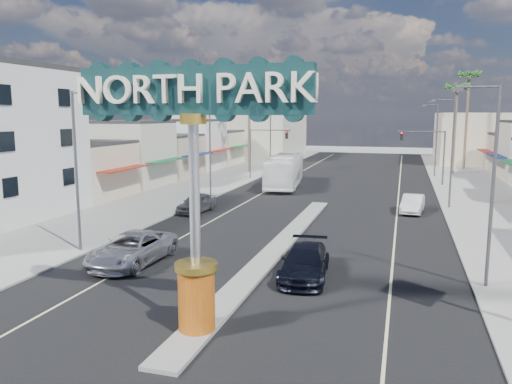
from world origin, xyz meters
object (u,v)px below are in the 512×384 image
Objects in this scene: streetlight_r_far at (435,136)px; suv_right at (305,262)px; city_bus at (285,171)px; palm_right_mid at (457,92)px; car_parked_right at (413,204)px; streetlight_l_far at (272,134)px; palm_right_far at (469,80)px; traffic_signal_left at (265,144)px; suv_left at (132,249)px; traffic_signal_right at (427,147)px; car_parked_left at (197,203)px; streetlight_l_mid at (212,143)px; streetlight_r_near at (489,176)px; streetlight_r_mid at (450,148)px; streetlight_l_near at (78,163)px; gateway_sign at (194,168)px; palm_left_far at (249,85)px.

streetlight_r_far reaches higher than suv_right.
palm_right_mid is at bearing 36.46° from city_bus.
suv_right is 18.98m from car_parked_right.
car_parked_right is (-5.34, -28.59, -9.88)m from palm_right_mid.
city_bus is (-13.10, 11.26, 1.02)m from car_parked_right.
streetlight_l_far is 0.64× the size of palm_right_far.
traffic_signal_left is at bearing 103.72° from suv_right.
city_bus is at bearing 90.01° from suv_left.
car_parked_right is (16.84, -16.59, -3.55)m from traffic_signal_left.
car_parked_left is (-18.05, -21.35, -3.52)m from traffic_signal_right.
streetlight_r_far reaches higher than suv_left.
streetlight_r_far is 2.04× the size of car_parked_left.
streetlight_l_mid reaches higher than car_parked_right.
streetlight_l_mid is 1.00× the size of streetlight_l_far.
streetlight_r_far is at bearing 33.26° from city_bus.
car_parked_left is (-19.29, 12.64, -4.31)m from streetlight_r_near.
streetlight_r_mid reaches higher than traffic_signal_right.
streetlight_l_mid reaches higher than suv_left.
streetlight_l_near is at bearing -106.63° from city_bus.
streetlight_r_near reaches higher than suv_left.
streetlight_r_near is 2.05× the size of car_parked_right.
palm_right_mid is at bearing 57.31° from streetlight_r_far.
streetlight_r_mid is at bearing -90.00° from streetlight_r_far.
traffic_signal_right is 0.43× the size of palm_right_far.
palm_right_far reaches higher than streetlight_r_near.
suv_left is (-21.55, -53.21, -11.57)m from palm_right_far.
streetlight_l_far is 1.00× the size of streetlight_r_mid.
gateway_sign is 1.02× the size of streetlight_r_far.
streetlight_l_mid is 41.53m from palm_right_far.
car_parked_left is 16.42m from city_bus.
traffic_signal_right is 0.46× the size of palm_left_far.
gateway_sign reaches higher than streetlight_l_mid.
streetlight_r_near is 17.55m from suv_left.
palm_left_far is at bearing 164.85° from traffic_signal_right.
suv_left is 14.04m from car_parked_left.
streetlight_l_far is 43.59m from suv_left.
traffic_signal_right is 1.14× the size of suv_right.
palm_left_far is 2.99× the size of car_parked_right.
palm_right_mid reaches higher than car_parked_right.
streetlight_r_mid is 33.14m from palm_right_far.
traffic_signal_right is at bearing 74.32° from suv_right.
streetlight_l_far is 1.71× the size of suv_right.
streetlight_r_mid is at bearing -35.39° from city_bus.
streetlight_l_near reaches higher than traffic_signal_left.
streetlight_r_mid is at bearing -40.48° from palm_left_far.
suv_left is at bearing -17.31° from streetlight_l_near.
gateway_sign reaches higher than streetlight_r_mid.
traffic_signal_right is 24.09m from palm_left_far.
palm_right_mid is 2.74× the size of car_parked_left.
streetlight_r_mid is at bearing 53.44° from suv_left.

